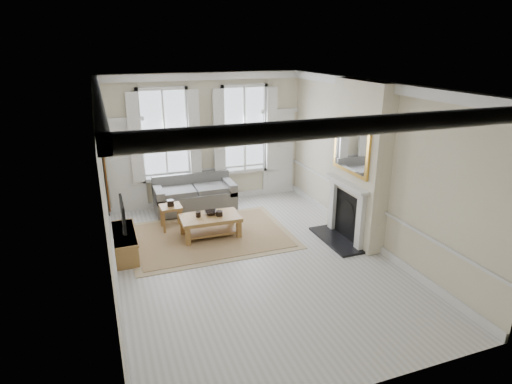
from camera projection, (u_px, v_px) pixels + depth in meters
name	position (u px, v px, depth m)	size (l,w,h in m)	color
floor	(253.00, 260.00, 8.48)	(7.20, 7.20, 0.00)	#B7B5AD
ceiling	(252.00, 84.00, 7.36)	(7.20, 7.20, 0.00)	white
back_wall	(206.00, 140.00, 11.11)	(5.20, 5.20, 0.00)	beige
left_wall	(105.00, 195.00, 7.07)	(7.20, 7.20, 0.00)	beige
right_wall	(371.00, 165.00, 8.77)	(7.20, 7.20, 0.00)	beige
window_left	(165.00, 135.00, 10.66)	(1.26, 0.20, 2.20)	#B2BCC6
window_right	(244.00, 130.00, 11.34)	(1.26, 0.20, 2.20)	#B2BCC6
door_left	(126.00, 168.00, 10.59)	(0.90, 0.08, 2.30)	silver
door_right	(278.00, 154.00, 11.92)	(0.90, 0.08, 2.30)	silver
painting	(104.00, 169.00, 7.23)	(0.05, 1.66, 1.06)	#A86B1C
chimney_breast	(359.00, 164.00, 8.89)	(0.35, 1.70, 3.38)	beige
hearth	(336.00, 240.00, 9.30)	(0.55, 1.50, 0.05)	black
fireplace	(346.00, 208.00, 9.13)	(0.21, 1.45, 1.33)	silver
mirror	(351.00, 148.00, 8.70)	(0.06, 1.26, 1.06)	gold
sofa	(194.00, 196.00, 10.96)	(2.01, 0.98, 0.90)	#5F5F5C
side_table	(171.00, 210.00, 9.75)	(0.48, 0.48, 0.57)	brown
rug	(211.00, 236.00, 9.53)	(3.50, 2.60, 0.02)	#9A784F
coffee_table	(210.00, 220.00, 9.40)	(1.31, 0.79, 0.48)	brown
ceramic_pot_a	(198.00, 214.00, 9.32)	(0.11, 0.11, 0.11)	black
ceramic_pot_b	(219.00, 213.00, 9.38)	(0.15, 0.15, 0.11)	black
bowl	(211.00, 213.00, 9.47)	(0.29, 0.29, 0.07)	black
tv_stand	(125.00, 243.00, 8.65)	(0.43, 1.35, 0.48)	brown
tv	(123.00, 214.00, 8.45)	(0.08, 0.90, 0.68)	black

